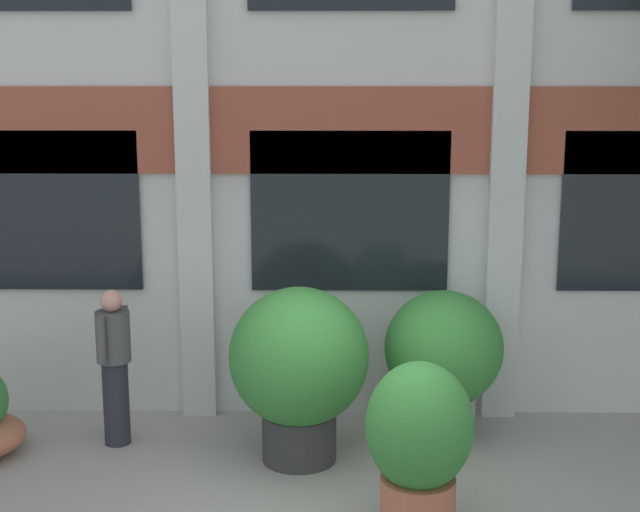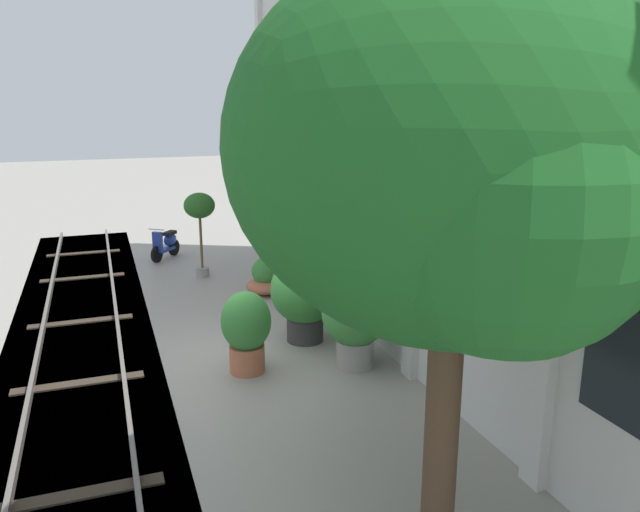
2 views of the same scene
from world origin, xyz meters
TOP-DOWN VIEW (x-y plane):
  - ground_plane at (0.00, 0.00)m, footprint 80.00×80.00m
  - apartment_facade at (0.00, 2.97)m, footprint 16.71×0.64m
  - rail_tracks at (0.00, -2.68)m, footprint 24.35×2.80m
  - broadleaf_tree at (5.48, 0.98)m, footprint 4.45×4.24m
  - potted_plant_fluted_column at (0.93, 1.95)m, footprint 1.19×1.19m
  - potted_plant_wide_bowl at (-3.70, 1.56)m, footprint 0.99×0.99m
  - potted_plant_glazed_jar at (0.51, 0.10)m, footprint 0.87×0.87m
  - potted_plant_terracotta_small at (-5.70, 0.34)m, footprint 0.81×0.81m
  - potted_plant_stone_basin at (-0.50, 1.50)m, footprint 1.33×1.33m
  - scooter_near_curb at (-7.97, -0.34)m, footprint 1.12×0.94m
  - resident_by_doorway at (-2.36, 1.87)m, footprint 0.34×0.51m

SIDE VIEW (x-z plane):
  - rail_tracks at x=0.00m, z-range -0.35..0.08m
  - ground_plane at x=0.00m, z-range 0.00..0.00m
  - potted_plant_wide_bowl at x=-3.70m, z-range -0.09..0.82m
  - scooter_near_curb at x=-7.97m, z-range -0.05..0.93m
  - potted_plant_glazed_jar at x=0.51m, z-range 0.07..1.52m
  - resident_by_doorway at x=-2.36m, z-range 0.06..1.66m
  - potted_plant_fluted_column at x=0.93m, z-range 0.12..1.69m
  - potted_plant_stone_basin at x=-0.50m, z-range 0.11..1.82m
  - potted_plant_terracotta_small at x=-5.70m, z-range 0.66..2.91m
  - apartment_facade at x=0.00m, z-range -0.02..8.05m
  - broadleaf_tree at x=5.48m, z-range 1.11..7.15m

